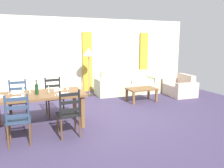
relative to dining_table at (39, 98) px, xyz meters
name	(u,v)px	position (x,y,z in m)	size (l,w,h in m)	color
ground_plane	(101,119)	(1.41, 0.00, -0.67)	(9.60, 9.60, 0.02)	#403656
wall_far	(70,56)	(1.41, 3.30, 0.69)	(9.60, 0.16, 2.70)	#E8E7C0
curtain_panel_left	(87,62)	(2.01, 3.16, 0.44)	(0.35, 0.08, 2.20)	gold
curtain_panel_right	(143,60)	(4.41, 3.16, 0.44)	(0.35, 0.08, 2.20)	gold
dining_table	(39,98)	(0.00, 0.00, 0.00)	(1.90, 0.96, 0.75)	brown
dining_chair_near_left	(18,120)	(-0.43, -0.76, -0.19)	(0.44, 0.42, 0.96)	navy
dining_chair_near_right	(69,114)	(0.47, -0.76, -0.19)	(0.44, 0.42, 0.96)	black
dining_chair_far_left	(18,100)	(-0.43, 0.73, -0.19)	(0.44, 0.42, 0.96)	#2D425C
dining_chair_far_right	(54,96)	(0.42, 0.77, -0.19)	(0.45, 0.43, 0.96)	black
dinner_plate_near_left	(16,98)	(-0.45, -0.25, 0.10)	(0.24, 0.24, 0.02)	white
fork_near_left	(8,99)	(-0.60, -0.25, 0.09)	(0.02, 0.17, 0.01)	silver
dinner_plate_near_right	(62,94)	(0.45, -0.25, 0.10)	(0.24, 0.24, 0.02)	white
fork_near_right	(55,95)	(0.30, -0.25, 0.09)	(0.02, 0.17, 0.01)	silver
dinner_plate_far_left	(16,93)	(-0.45, 0.25, 0.10)	(0.24, 0.24, 0.02)	white
fork_far_left	(9,94)	(-0.60, 0.25, 0.09)	(0.02, 0.17, 0.01)	silver
dinner_plate_far_right	(58,89)	(0.45, 0.25, 0.10)	(0.24, 0.24, 0.02)	white
fork_far_right	(52,90)	(0.30, 0.25, 0.09)	(0.02, 0.17, 0.01)	silver
wine_bottle	(37,89)	(-0.05, -0.06, 0.20)	(0.07, 0.07, 0.32)	#143819
wine_glass_near_left	(22,91)	(-0.33, -0.12, 0.20)	(0.06, 0.06, 0.16)	white
wine_glass_near_right	(68,88)	(0.59, -0.15, 0.20)	(0.06, 0.06, 0.16)	white
wine_glass_far_left	(23,88)	(-0.30, 0.16, 0.20)	(0.06, 0.06, 0.16)	white
coffee_cup_primary	(55,90)	(0.34, 0.09, 0.13)	(0.07, 0.07, 0.09)	beige
coffee_cup_secondary	(22,94)	(-0.33, -0.09, 0.13)	(0.07, 0.07, 0.09)	beige
candle_tall	(30,91)	(-0.18, 0.02, 0.16)	(0.05, 0.05, 0.27)	#998C66
candle_short	(49,91)	(0.20, -0.04, 0.13)	(0.05, 0.05, 0.16)	#998C66
couch	(127,85)	(3.21, 2.27, -0.37)	(2.31, 0.90, 0.80)	beige
coffee_table	(142,90)	(3.13, 1.06, -0.31)	(0.90, 0.56, 0.42)	brown
armchair_upholstered	(180,88)	(4.82, 1.30, -0.41)	(0.90, 1.22, 0.72)	#C7AF9F
standing_lamp	(89,55)	(1.86, 2.46, 0.75)	(0.40, 0.40, 1.64)	#332D28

